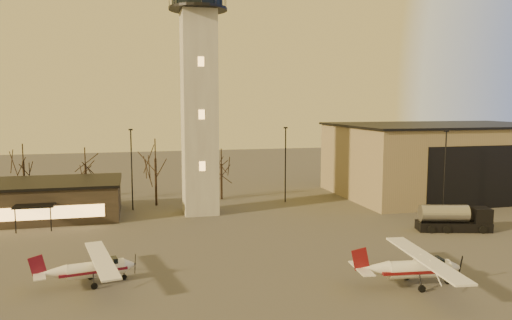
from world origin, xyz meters
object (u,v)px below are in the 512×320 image
at_px(terminal, 7,201).
at_px(cessna_front, 420,272).
at_px(control_tower, 199,77).
at_px(cessna_rear, 97,271).
at_px(fuel_truck, 453,220).
at_px(hangar, 443,159).

xyz_separation_m(terminal, cessna_front, (34.34, -29.97, -1.11)).
bearing_deg(control_tower, cessna_rear, -115.93).
bearing_deg(cessna_rear, control_tower, 53.20).
bearing_deg(fuel_truck, terminal, 175.76).
distance_m(hangar, cessna_front, 39.97).
relative_size(hangar, cessna_front, 2.74).
xyz_separation_m(terminal, cessna_rear, (11.38, -23.81, -1.23)).
height_order(control_tower, cessna_rear, control_tower).
xyz_separation_m(control_tower, fuel_truck, (24.57, -14.74, -15.23)).
height_order(terminal, cessna_rear, terminal).
xyz_separation_m(cessna_front, fuel_truck, (12.22, 13.24, 0.04)).
distance_m(terminal, fuel_truck, 49.48).
height_order(control_tower, terminal, control_tower).
relative_size(terminal, fuel_truck, 3.28).
bearing_deg(fuel_truck, cessna_front, -117.18).
height_order(terminal, fuel_truck, terminal).
xyz_separation_m(control_tower, cessna_rear, (-10.61, -21.82, -15.40)).
height_order(control_tower, hangar, control_tower).
distance_m(cessna_front, fuel_truck, 18.02).
height_order(hangar, cessna_rear, hangar).
xyz_separation_m(cessna_rear, fuel_truck, (35.18, 7.08, 0.16)).
height_order(cessna_front, fuel_truck, cessna_front).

